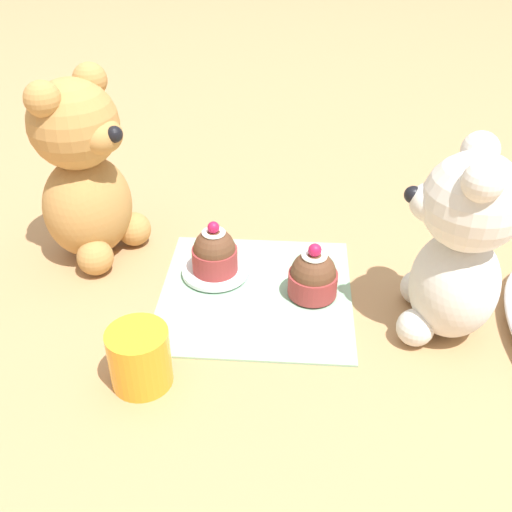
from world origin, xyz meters
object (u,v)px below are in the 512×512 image
object	(u,v)px
cupcake_near_cream_bear	(313,276)
teddy_bear_cream	(459,247)
teddy_bear_tan	(84,172)
cupcake_near_tan_bear	(215,253)
saucer_plate	(215,271)
juice_glass	(140,357)

from	to	relation	value
cupcake_near_cream_bear	teddy_bear_cream	bearing A→B (deg)	73.00
teddy_bear_tan	cupcake_near_tan_bear	bearing A→B (deg)	-81.28
teddy_bear_cream	cupcake_near_tan_bear	world-z (taller)	teddy_bear_cream
teddy_bear_cream	cupcake_near_cream_bear	bearing A→B (deg)	-95.62
teddy_bear_cream	saucer_plate	world-z (taller)	teddy_bear_cream
cupcake_near_tan_bear	juice_glass	distance (m)	0.19
saucer_plate	cupcake_near_tan_bear	xyz separation A→B (m)	(0.00, -0.00, 0.03)
teddy_bear_cream	juice_glass	distance (m)	0.34
cupcake_near_cream_bear	saucer_plate	size ratio (longest dim) A/B	0.83
cupcake_near_cream_bear	cupcake_near_tan_bear	bearing A→B (deg)	-105.10
saucer_plate	cupcake_near_tan_bear	world-z (taller)	cupcake_near_tan_bear
saucer_plate	cupcake_near_cream_bear	bearing A→B (deg)	74.90
saucer_plate	juice_glass	distance (m)	0.19
teddy_bear_cream	cupcake_near_tan_bear	distance (m)	0.29
teddy_bear_cream	teddy_bear_tan	distance (m)	0.45
juice_glass	saucer_plate	bearing A→B (deg)	164.36
teddy_bear_tan	saucer_plate	bearing A→B (deg)	-81.28
cupcake_near_cream_bear	juice_glass	distance (m)	0.23
juice_glass	cupcake_near_cream_bear	bearing A→B (deg)	131.14
cupcake_near_tan_bear	juice_glass	bearing A→B (deg)	-15.64
cupcake_near_cream_bear	juice_glass	bearing A→B (deg)	-48.86
cupcake_near_cream_bear	cupcake_near_tan_bear	world-z (taller)	cupcake_near_tan_bear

